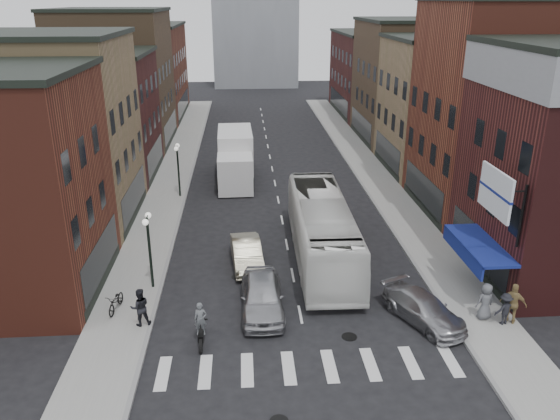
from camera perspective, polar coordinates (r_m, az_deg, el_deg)
The scene contains 30 objects.
ground at distance 25.80m, azimuth 2.37°, elevation -12.03°, with size 160.00×160.00×0.00m, color black.
sidewalk_left at distance 46.04m, azimuth -11.25°, elevation 3.03°, with size 3.00×74.00×0.15m, color gray.
sidewalk_right at distance 46.97m, azimuth 9.82°, elevation 3.49°, with size 3.00×74.00×0.15m, color gray.
curb_left at distance 45.89m, azimuth -9.38°, elevation 3.00°, with size 0.20×74.00×0.16m, color gray.
curb_right at distance 46.66m, azimuth 8.02°, elevation 3.38°, with size 0.20×74.00×0.16m, color gray.
crosswalk_stripes at distance 23.37m, azimuth 3.20°, elevation -16.05°, with size 12.00×2.20×0.01m, color silver.
bldg_left_mid_a at distance 38.39m, azimuth -23.03°, elevation 7.54°, with size 10.30×10.20×12.30m.
bldg_left_mid_b at distance 47.95m, azimuth -19.22°, elevation 9.27°, with size 10.30×10.20×10.30m.
bldg_left_far_a at distance 58.27m, azimuth -16.74°, elevation 12.99°, with size 10.30×12.20×13.30m.
bldg_left_far_b at distance 72.02m, azimuth -14.34°, elevation 13.84°, with size 10.30×16.20×11.30m.
bldg_right_mid_a at distance 40.14m, azimuth 22.32°, elevation 9.65°, with size 10.30×10.20×14.30m.
bldg_right_mid_b at distance 49.43m, azimuth 17.15°, elevation 10.43°, with size 10.30×10.20×11.30m.
bldg_right_far_a at distance 59.63m, azimuth 13.50°, elevation 12.98°, with size 10.30×12.20×12.30m.
bldg_right_far_b at distance 73.13m, azimuth 10.21°, elevation 13.86°, with size 10.30×16.20×10.30m.
awning_blue at distance 28.93m, azimuth 19.79°, elevation -3.57°, with size 1.80×5.00×0.78m.
billboard_sign at distance 25.86m, azimuth 21.74°, elevation 1.63°, with size 1.52×3.00×3.70m.
streetlamp_near at distance 28.22m, azimuth -13.58°, elevation -2.85°, with size 0.32×1.22×4.11m.
streetlamp_far at distance 41.28m, azimuth -10.64°, elevation 5.08°, with size 0.32×1.22×4.11m.
bike_rack at distance 26.96m, azimuth -14.44°, elevation -9.79°, with size 0.08×0.68×0.80m.
box_truck at distance 45.05m, azimuth -4.69°, elevation 5.47°, with size 2.91×9.13×3.95m.
motorcycle_rider at distance 24.38m, azimuth -8.26°, elevation -11.80°, with size 0.56×1.99×2.03m.
transit_bus at distance 31.36m, azimuth 4.41°, elevation -2.04°, with size 3.00×12.82×3.57m, color white.
sedan_left_near at distance 26.47m, azimuth -1.90°, elevation -8.92°, with size 2.02×5.02×1.71m, color #ACACB1.
sedan_left_far at distance 30.86m, azimuth -3.49°, elevation -4.53°, with size 1.58×4.53×1.49m, color #BDB799.
curb_car at distance 26.61m, azimuth 14.79°, elevation -9.99°, with size 1.86×4.57×1.33m, color #A3A3A8.
parked_bicycle at distance 27.59m, azimuth -16.76°, elevation -9.13°, with size 0.62×1.78×0.94m, color black.
ped_left_solo at distance 25.94m, azimuth -14.43°, elevation -9.80°, with size 0.89×0.51×1.82m, color black.
ped_right_a at distance 27.29m, azimuth 22.44°, elevation -9.52°, with size 1.00×0.50×1.56m, color black.
ped_right_b at distance 27.41m, azimuth 23.19°, elevation -8.98°, with size 1.16×0.58×1.98m, color #967D4C.
ped_right_c at distance 27.31m, azimuth 20.67°, elevation -8.92°, with size 0.88×0.57×1.80m, color #57595E.
Camera 1 is at (-2.54, -21.43, 14.15)m, focal length 35.00 mm.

